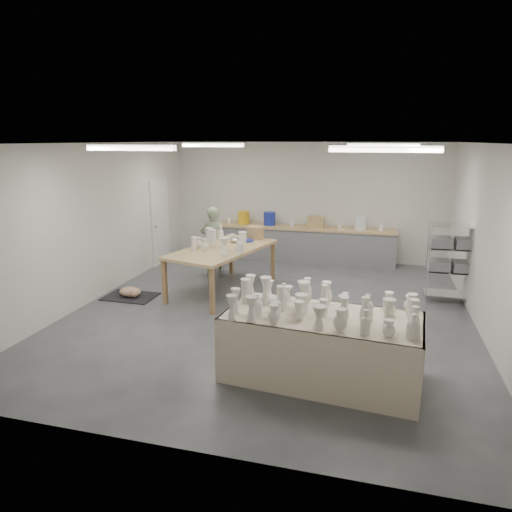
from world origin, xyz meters
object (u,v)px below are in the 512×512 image
(work_table, at_px, (225,247))
(red_stool, at_px, (218,261))
(drying_table, at_px, (321,344))
(potter, at_px, (213,242))

(work_table, relative_size, red_stool, 6.73)
(drying_table, relative_size, work_table, 0.96)
(potter, distance_m, red_stool, 0.59)
(drying_table, distance_m, red_stool, 5.24)
(drying_table, xyz_separation_m, potter, (-2.95, 4.05, 0.32))
(work_table, distance_m, potter, 1.10)
(potter, xyz_separation_m, red_stool, (0.00, 0.27, -0.52))
(potter, bearing_deg, red_stool, -101.90)
(drying_table, xyz_separation_m, work_table, (-2.36, 3.13, 0.44))
(red_stool, bearing_deg, potter, -90.00)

